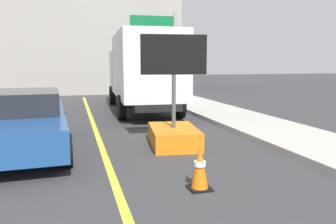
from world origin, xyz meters
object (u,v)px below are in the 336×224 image
arrow_board_trailer (174,126)px  highway_guide_sign (162,40)px  traffic_cone_mid_lane (200,167)px  pickup_car (24,121)px  box_truck (142,70)px

arrow_board_trailer → highway_guide_sign: size_ratio=0.54×
highway_guide_sign → arrow_board_trailer: bearing=-103.5°
highway_guide_sign → traffic_cone_mid_lane: highway_guide_sign is taller
pickup_car → highway_guide_sign: bearing=61.3°
highway_guide_sign → box_truck: bearing=-112.1°
traffic_cone_mid_lane → box_truck: bearing=84.2°
highway_guide_sign → traffic_cone_mid_lane: size_ratio=6.65×
box_truck → pickup_car: 7.01m
arrow_board_trailer → traffic_cone_mid_lane: size_ratio=3.59×
arrow_board_trailer → box_truck: bearing=85.6°
box_truck → highway_guide_sign: highway_guide_sign is taller
box_truck → pickup_car: bearing=-124.9°
pickup_car → traffic_cone_mid_lane: size_ratio=6.60×
arrow_board_trailer → traffic_cone_mid_lane: arrow_board_trailer is taller
pickup_car → highway_guide_sign: highway_guide_sign is taller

